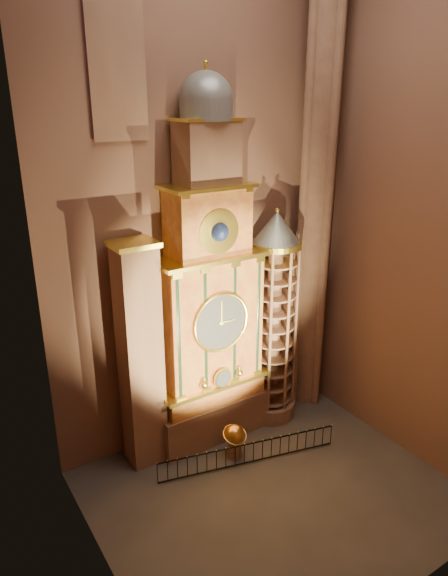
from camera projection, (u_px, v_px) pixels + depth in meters
floor at (273, 494)px, 21.31m from camera, size 14.00×14.00×0.00m
wall_back at (195, 207)px, 22.19m from camera, size 22.00×0.00×22.00m
wall_left at (82, 272)px, 13.91m from camera, size 0.00×22.00×22.00m
wall_right at (416, 213)px, 21.04m from camera, size 0.00×22.00×22.00m
astronomical_clock at (209, 307)px, 22.89m from camera, size 5.60×2.41×16.70m
portrait_tower at (141, 357)px, 21.70m from camera, size 1.80×1.60×10.20m
stair_turret at (273, 320)px, 24.95m from camera, size 2.50×2.50×10.80m
gothic_pier at (316, 197)px, 24.51m from camera, size 2.04×2.04×22.00m
stained_glass_window at (117, 67)px, 18.58m from camera, size 2.20×0.14×5.20m
celestial_globe at (235, 438)px, 23.21m from camera, size 1.13×1.07×1.63m
iron_railing at (249, 453)px, 22.86m from camera, size 8.05×2.07×1.04m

